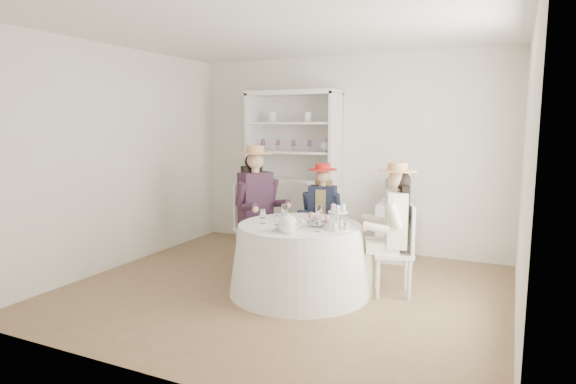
% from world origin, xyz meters
% --- Properties ---
extents(ground, '(4.50, 4.50, 0.00)m').
position_xyz_m(ground, '(0.00, 0.00, 0.00)').
color(ground, brown).
rests_on(ground, ground).
extents(ceiling, '(4.50, 4.50, 0.00)m').
position_xyz_m(ceiling, '(0.00, 0.00, 2.70)').
color(ceiling, white).
rests_on(ceiling, wall_back).
extents(wall_back, '(4.50, 0.00, 4.50)m').
position_xyz_m(wall_back, '(0.00, 2.00, 1.35)').
color(wall_back, white).
rests_on(wall_back, ground).
extents(wall_front, '(4.50, 0.00, 4.50)m').
position_xyz_m(wall_front, '(0.00, -2.00, 1.35)').
color(wall_front, white).
rests_on(wall_front, ground).
extents(wall_left, '(0.00, 4.50, 4.50)m').
position_xyz_m(wall_left, '(-2.25, 0.00, 1.35)').
color(wall_left, white).
rests_on(wall_left, ground).
extents(wall_right, '(0.00, 4.50, 4.50)m').
position_xyz_m(wall_right, '(2.25, 0.00, 1.35)').
color(wall_right, white).
rests_on(wall_right, ground).
extents(tea_table, '(1.48, 1.48, 0.73)m').
position_xyz_m(tea_table, '(0.17, 0.01, 0.36)').
color(tea_table, white).
rests_on(tea_table, ground).
extents(hutch, '(1.47, 0.90, 2.22)m').
position_xyz_m(hutch, '(-0.69, 1.77, 0.79)').
color(hutch, silver).
rests_on(hutch, ground).
extents(side_table, '(0.52, 0.52, 0.75)m').
position_xyz_m(side_table, '(0.83, 1.66, 0.37)').
color(side_table, silver).
rests_on(side_table, ground).
extents(hatbox, '(0.42, 0.42, 0.32)m').
position_xyz_m(hatbox, '(0.83, 1.66, 0.91)').
color(hatbox, black).
rests_on(hatbox, side_table).
extents(guest_left, '(0.64, 0.59, 1.51)m').
position_xyz_m(guest_left, '(-0.63, 0.55, 0.85)').
color(guest_left, silver).
rests_on(guest_left, ground).
extents(guest_mid, '(0.48, 0.49, 1.29)m').
position_xyz_m(guest_mid, '(0.05, 0.97, 0.73)').
color(guest_mid, silver).
rests_on(guest_mid, ground).
extents(guest_right, '(0.57, 0.52, 1.38)m').
position_xyz_m(guest_right, '(1.07, 0.36, 0.78)').
color(guest_right, silver).
rests_on(guest_right, ground).
extents(spare_chair, '(0.57, 0.57, 0.99)m').
position_xyz_m(spare_chair, '(-0.34, 1.45, 0.53)').
color(spare_chair, silver).
rests_on(spare_chair, ground).
extents(teacup_a, '(0.10, 0.10, 0.07)m').
position_xyz_m(teacup_a, '(-0.07, 0.16, 0.77)').
color(teacup_a, white).
rests_on(teacup_a, tea_table).
extents(teacup_b, '(0.08, 0.08, 0.06)m').
position_xyz_m(teacup_b, '(0.23, 0.26, 0.76)').
color(teacup_b, white).
rests_on(teacup_b, tea_table).
extents(teacup_c, '(0.10, 0.10, 0.07)m').
position_xyz_m(teacup_c, '(0.38, 0.21, 0.77)').
color(teacup_c, white).
rests_on(teacup_c, tea_table).
extents(flower_bowl, '(0.24, 0.24, 0.05)m').
position_xyz_m(flower_bowl, '(0.39, -0.01, 0.76)').
color(flower_bowl, white).
rests_on(flower_bowl, tea_table).
extents(flower_arrangement, '(0.19, 0.19, 0.07)m').
position_xyz_m(flower_arrangement, '(0.41, -0.02, 0.82)').
color(flower_arrangement, '#D1687D').
rests_on(flower_arrangement, tea_table).
extents(table_teapot, '(0.27, 0.19, 0.20)m').
position_xyz_m(table_teapot, '(0.23, -0.40, 0.82)').
color(table_teapot, white).
rests_on(table_teapot, tea_table).
extents(sandwich_plate, '(0.23, 0.23, 0.05)m').
position_xyz_m(sandwich_plate, '(0.16, -0.35, 0.75)').
color(sandwich_plate, white).
rests_on(sandwich_plate, tea_table).
extents(cupcake_stand, '(0.26, 0.26, 0.25)m').
position_xyz_m(cupcake_stand, '(0.62, -0.06, 0.82)').
color(cupcake_stand, white).
rests_on(cupcake_stand, tea_table).
extents(stemware_set, '(0.81, 0.84, 0.15)m').
position_xyz_m(stemware_set, '(0.17, 0.01, 0.81)').
color(stemware_set, white).
rests_on(stemware_set, tea_table).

